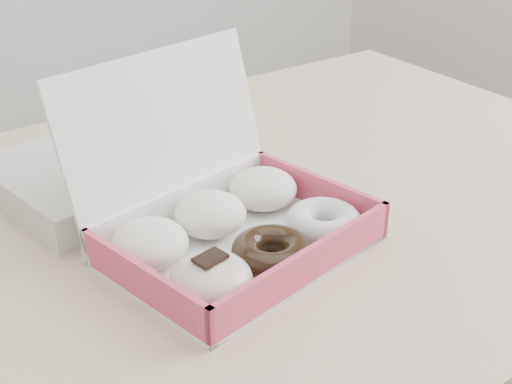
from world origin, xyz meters
TOP-DOWN VIEW (x-y plane):
  - table at (0.00, 0.00)m, footprint 1.20×0.80m
  - donut_box at (-0.06, -0.08)m, footprint 0.32×0.30m
  - newspapers at (-0.11, 0.14)m, footprint 0.31×0.26m

SIDE VIEW (x-z plane):
  - table at x=0.00m, z-range 0.30..1.05m
  - newspapers at x=-0.11m, z-range 0.75..0.79m
  - donut_box at x=-0.06m, z-range 0.68..0.88m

